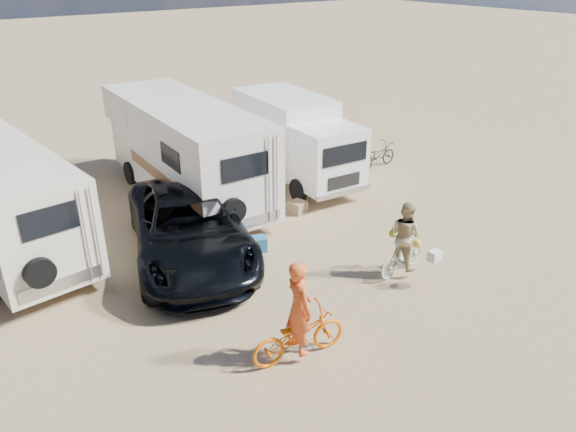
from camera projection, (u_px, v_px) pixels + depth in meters
ground at (344, 300)px, 12.30m from camera, size 140.00×140.00×0.00m
rv_main at (185, 153)px, 16.82m from camera, size 2.78×7.59×3.04m
rv_left at (1, 200)px, 13.93m from camera, size 2.78×7.52×2.75m
box_truck at (297, 141)px, 18.33m from camera, size 2.57×5.49×2.79m
dark_suv at (189, 227)px, 13.75m from camera, size 4.53×6.52×1.65m
bike_man at (299, 335)px, 10.35m from camera, size 2.01×0.98×1.01m
bike_woman at (403, 254)px, 13.21m from camera, size 1.66×0.62×0.97m
rider_man at (299, 316)px, 10.16m from camera, size 0.56×0.76×1.90m
rider_woman at (404, 241)px, 13.06m from camera, size 0.72×0.88×1.67m
bike_parked at (378, 155)px, 19.88m from camera, size 1.74×0.68×0.90m
cooler at (256, 244)px, 14.26m from camera, size 0.58×0.49×0.40m
crate at (298, 207)px, 16.44m from camera, size 0.53×0.53×0.35m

